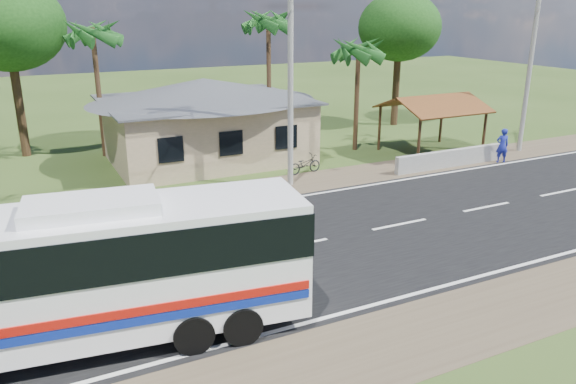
# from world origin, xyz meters

# --- Properties ---
(ground) EXTENTS (120.00, 120.00, 0.00)m
(ground) POSITION_xyz_m (0.00, 0.00, 0.00)
(ground) COLOR #2F4619
(ground) RESTS_ON ground
(road) EXTENTS (120.00, 16.00, 0.03)m
(road) POSITION_xyz_m (0.00, 0.00, 0.01)
(road) COLOR black
(road) RESTS_ON ground
(house) EXTENTS (12.40, 10.00, 5.00)m
(house) POSITION_xyz_m (1.00, 13.00, 2.64)
(house) COLOR tan
(house) RESTS_ON ground
(waiting_shed) EXTENTS (5.20, 4.48, 3.35)m
(waiting_shed) POSITION_xyz_m (13.00, 8.50, 2.73)
(waiting_shed) COLOR #392715
(waiting_shed) RESTS_ON ground
(concrete_barrier) EXTENTS (7.00, 0.30, 0.90)m
(concrete_barrier) POSITION_xyz_m (12.00, 5.60, 0.45)
(concrete_barrier) COLOR #9E9E99
(concrete_barrier) RESTS_ON ground
(utility_poles) EXTENTS (32.80, 2.22, 11.00)m
(utility_poles) POSITION_xyz_m (2.67, 6.49, 5.77)
(utility_poles) COLOR #9E9E99
(utility_poles) RESTS_ON ground
(palm_near) EXTENTS (2.80, 2.80, 6.70)m
(palm_near) POSITION_xyz_m (9.50, 11.00, 5.71)
(palm_near) COLOR #47301E
(palm_near) RESTS_ON ground
(palm_mid) EXTENTS (2.80, 2.80, 8.20)m
(palm_mid) POSITION_xyz_m (6.00, 15.50, 7.16)
(palm_mid) COLOR #47301E
(palm_mid) RESTS_ON ground
(palm_far) EXTENTS (2.80, 2.80, 7.70)m
(palm_far) POSITION_xyz_m (-4.00, 16.00, 6.68)
(palm_far) COLOR #47301E
(palm_far) RESTS_ON ground
(tree_behind_house) EXTENTS (6.00, 6.00, 9.61)m
(tree_behind_house) POSITION_xyz_m (-8.00, 18.00, 7.12)
(tree_behind_house) COLOR #47301E
(tree_behind_house) RESTS_ON ground
(tree_behind_shed) EXTENTS (5.60, 5.60, 9.02)m
(tree_behind_shed) POSITION_xyz_m (16.00, 16.00, 6.68)
(tree_behind_shed) COLOR #47301E
(tree_behind_shed) RESTS_ON ground
(coach_bus) EXTENTS (12.46, 4.18, 3.80)m
(coach_bus) POSITION_xyz_m (-8.01, -3.07, 2.17)
(coach_bus) COLOR white
(coach_bus) RESTS_ON ground
(motorcycle) EXTENTS (1.89, 0.83, 0.96)m
(motorcycle) POSITION_xyz_m (4.49, 7.87, 0.48)
(motorcycle) COLOR black
(motorcycle) RESTS_ON ground
(person) EXTENTS (0.80, 0.67, 1.87)m
(person) POSITION_xyz_m (15.03, 5.06, 0.93)
(person) COLOR #1B2496
(person) RESTS_ON ground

